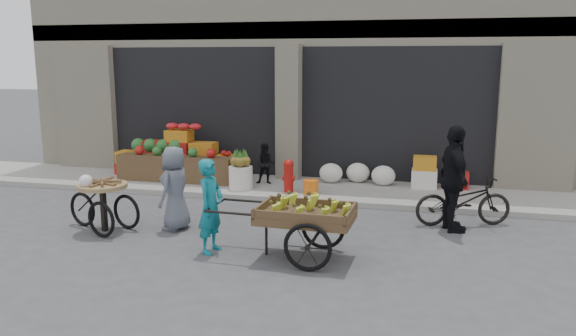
% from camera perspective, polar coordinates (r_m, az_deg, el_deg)
% --- Properties ---
extents(ground, '(80.00, 80.00, 0.00)m').
position_cam_1_polar(ground, '(8.98, -7.66, -8.16)').
color(ground, '#424244').
rests_on(ground, ground).
extents(sidewalk, '(18.00, 2.20, 0.12)m').
position_cam_1_polar(sidewalk, '(12.72, -0.87, -2.05)').
color(sidewalk, gray).
rests_on(sidewalk, ground).
extents(building, '(14.00, 6.45, 7.00)m').
position_cam_1_polar(building, '(16.23, 2.74, 12.54)').
color(building, beige).
rests_on(building, ground).
extents(fruit_display, '(3.10, 1.12, 1.24)m').
position_cam_1_polar(fruit_display, '(13.69, -10.68, 1.31)').
color(fruit_display, '#A81B17').
rests_on(fruit_display, sidewalk).
extents(pineapple_bin, '(0.52, 0.52, 0.50)m').
position_cam_1_polar(pineapple_bin, '(12.39, -4.82, -0.96)').
color(pineapple_bin, silver).
rests_on(pineapple_bin, sidewalk).
extents(fire_hydrant, '(0.22, 0.22, 0.71)m').
position_cam_1_polar(fire_hydrant, '(12.02, 0.06, -0.66)').
color(fire_hydrant, '#A5140F').
rests_on(fire_hydrant, sidewalk).
extents(orange_bucket, '(0.32, 0.32, 0.30)m').
position_cam_1_polar(orange_bucket, '(11.91, 2.34, -1.92)').
color(orange_bucket, orange).
rests_on(orange_bucket, sidewalk).
extents(right_bay_goods, '(3.35, 0.60, 0.70)m').
position_cam_1_polar(right_bay_goods, '(12.84, 11.18, -0.55)').
color(right_bay_goods, silver).
rests_on(right_bay_goods, sidewalk).
extents(seated_person, '(0.51, 0.43, 0.93)m').
position_cam_1_polar(seated_person, '(12.79, -2.28, 0.43)').
color(seated_person, black).
rests_on(seated_person, sidewalk).
extents(banana_cart, '(2.41, 1.08, 0.99)m').
position_cam_1_polar(banana_cart, '(8.30, 1.46, -4.46)').
color(banana_cart, brown).
rests_on(banana_cart, ground).
extents(vendor_woman, '(0.41, 0.57, 1.46)m').
position_cam_1_polar(vendor_woman, '(8.66, -7.87, -3.85)').
color(vendor_woman, '#107382').
rests_on(vendor_woman, ground).
extents(tricycle_cart, '(1.46, 1.05, 0.95)m').
position_cam_1_polar(tricycle_cart, '(10.18, -18.30, -3.02)').
color(tricycle_cart, '#9E7F51').
rests_on(tricycle_cart, ground).
extents(vendor_grey, '(0.56, 0.77, 1.47)m').
position_cam_1_polar(vendor_grey, '(9.92, -11.43, -2.03)').
color(vendor_grey, slate).
rests_on(vendor_grey, ground).
extents(bicycle, '(1.82, 1.08, 0.90)m').
position_cam_1_polar(bicycle, '(10.49, 17.36, -3.19)').
color(bicycle, black).
rests_on(bicycle, ground).
extents(cyclist, '(0.75, 1.16, 1.84)m').
position_cam_1_polar(cyclist, '(9.99, 16.50, -1.08)').
color(cyclist, black).
rests_on(cyclist, ground).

